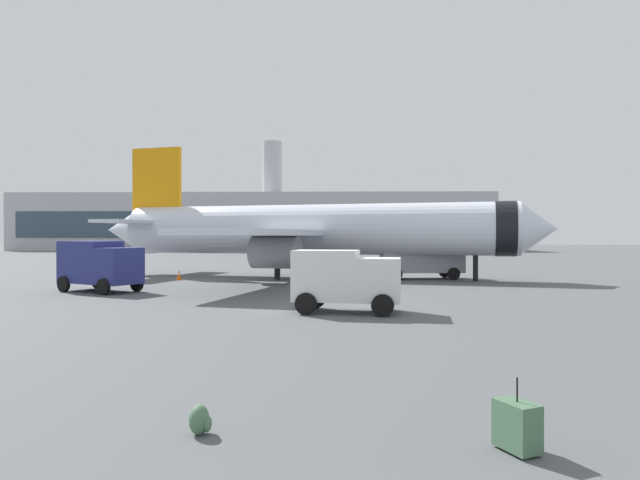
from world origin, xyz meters
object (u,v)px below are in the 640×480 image
Objects in this scene: traveller_backpack at (200,420)px; fuel_truck at (420,255)px; airplane_at_gate at (310,230)px; airplane_taxiing at (169,242)px; safety_cone_near at (179,275)px; service_truck at (99,264)px; safety_cone_mid at (99,273)px; safety_cone_far at (448,269)px; rolling_suitcase at (517,425)px; cargo_van at (345,278)px.

fuel_truck is at bearing 75.23° from traveller_backpack.
airplane_at_gate is 1.88× the size of airplane_taxiing.
safety_cone_near is at bearing 106.61° from traveller_backpack.
service_truck is 11.99m from safety_cone_mid.
safety_cone_far is at bearing 11.76° from safety_cone_mid.
service_truck is 8.06× the size of safety_cone_mid.
safety_cone_far is 0.65× the size of rolling_suitcase.
fuel_truck is 33.44m from traveller_backpack.
safety_cone_mid is at bearing 177.89° from fuel_truck.
safety_cone_mid is at bearing 159.72° from safety_cone_near.
safety_cone_near is (-17.65, -1.67, -1.41)m from fuel_truck.
airplane_at_gate reaches higher than rolling_suitcase.
safety_cone_near is at bearing -158.23° from safety_cone_far.
airplane_taxiing is 73.32m from safety_cone_near.
airplane_at_gate is 54.10× the size of safety_cone_mid.
safety_cone_mid is (15.08, -67.33, -1.70)m from airplane_taxiing.
cargo_van is 14.95m from rolling_suitcase.
safety_cone_far is (3.44, 6.75, -1.42)m from fuel_truck.
safety_cone_near is 7.44m from safety_cone_mid.
safety_cone_mid is (-18.72, 19.04, -1.13)m from cargo_van.
rolling_suitcase is at bearing -70.38° from airplane_taxiing.
airplane_taxiing is at bearing 115.02° from airplane_at_gate.
fuel_truck is at bearing 5.41° from safety_cone_near.
cargo_van is 9.67× the size of traveller_backpack.
rolling_suitcase is (20.97, -33.78, 0.07)m from safety_cone_mid.
service_truck is at bearing 149.77° from cargo_van.
airplane_at_gate is at bearing -153.50° from safety_cone_far.
airplane_at_gate is at bearing 89.61° from traveller_backpack.
airplane_taxiing is at bearing 102.63° from safety_cone_mid.
service_truck reaches higher than rolling_suitcase.
service_truck reaches higher than safety_cone_near.
safety_cone_far is (43.15, -61.48, -1.67)m from airplane_taxiing.
airplane_taxiing reaches higher than service_truck.
cargo_van reaches higher than traveller_backpack.
fuel_truck reaches higher than service_truck.
airplane_at_gate reaches higher than safety_cone_near.
cargo_van is at bearing -108.07° from fuel_truck.
safety_cone_mid is 36.91m from traveller_backpack.
cargo_van is 20.25m from safety_cone_near.
airplane_at_gate reaches higher than service_truck.
cargo_van is at bearing -45.50° from safety_cone_mid.
airplane_taxiing is at bearing 120.20° from fuel_truck.
traveller_backpack is (-11.95, -39.05, -0.12)m from safety_cone_far.
service_truck is at bearing 125.30° from rolling_suitcase.
cargo_van is (13.93, -8.12, -0.16)m from service_truck.
airplane_at_gate is at bearing 43.37° from service_truck.
fuel_truck is at bearing -59.80° from airplane_taxiing.
fuel_truck is at bearing 83.64° from rolling_suitcase.
airplane_taxiing reaches higher than safety_cone_mid.
service_truck is 7.40× the size of safety_cone_far.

